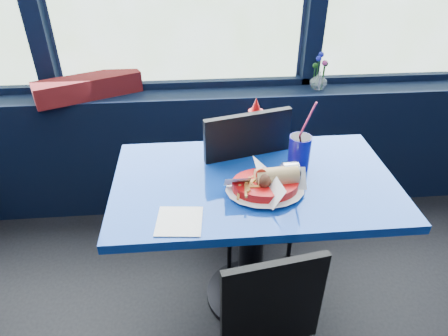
% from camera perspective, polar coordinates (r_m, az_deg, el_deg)
% --- Properties ---
extents(window_sill, '(5.00, 0.26, 0.80)m').
position_cam_1_polar(window_sill, '(2.61, -5.37, 2.68)').
color(window_sill, black).
rests_on(window_sill, ground).
extents(near_table, '(1.20, 0.70, 0.75)m').
position_cam_1_polar(near_table, '(1.82, 4.15, -6.35)').
color(near_table, black).
rests_on(near_table, ground).
extents(chair_near_back, '(0.53, 0.53, 0.96)m').
position_cam_1_polar(chair_near_back, '(2.08, 3.55, -1.03)').
color(chair_near_back, black).
rests_on(chair_near_back, ground).
extents(planter_box, '(0.60, 0.38, 0.12)m').
position_cam_1_polar(planter_box, '(2.46, -18.80, 10.93)').
color(planter_box, maroon).
rests_on(planter_box, window_sill).
extents(flower_vase, '(0.12, 0.13, 0.22)m').
position_cam_1_polar(flower_vase, '(2.50, 13.41, 12.36)').
color(flower_vase, silver).
rests_on(flower_vase, window_sill).
extents(food_basket, '(0.35, 0.35, 0.10)m').
position_cam_1_polar(food_basket, '(1.62, 6.13, -2.27)').
color(food_basket, red).
rests_on(food_basket, near_table).
extents(ketchup_bottle, '(0.07, 0.07, 0.26)m').
position_cam_1_polar(ketchup_bottle, '(1.88, 4.46, 5.96)').
color(ketchup_bottle, red).
rests_on(ketchup_bottle, near_table).
extents(soda_cup, '(0.10, 0.10, 0.33)m').
position_cam_1_polar(soda_cup, '(1.77, 10.72, 2.33)').
color(soda_cup, '#0F0C87').
rests_on(soda_cup, near_table).
extents(napkin, '(0.18, 0.18, 0.00)m').
position_cam_1_polar(napkin, '(1.49, -6.41, -7.56)').
color(napkin, white).
rests_on(napkin, near_table).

